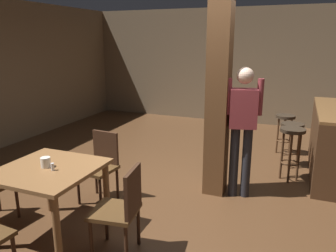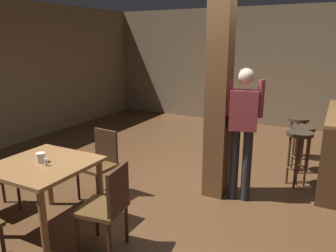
# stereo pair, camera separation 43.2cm
# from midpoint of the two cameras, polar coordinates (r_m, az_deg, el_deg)

# --- Properties ---
(ground_plane) EXTENTS (10.80, 10.80, 0.00)m
(ground_plane) POSITION_cam_midpoint_polar(r_m,az_deg,el_deg) (4.47, -0.33, -12.38)
(ground_plane) COLOR #4C301C
(wall_back) EXTENTS (8.00, 0.10, 2.80)m
(wall_back) POSITION_cam_midpoint_polar(r_m,az_deg,el_deg) (8.34, 11.55, 10.11)
(wall_back) COLOR #756047
(wall_back) RESTS_ON ground_plane
(pillar) EXTENTS (0.28, 0.28, 2.80)m
(pillar) POSITION_cam_midpoint_polar(r_m,az_deg,el_deg) (4.23, 5.89, 6.00)
(pillar) COLOR brown
(pillar) RESTS_ON ground_plane
(dining_table) EXTENTS (0.96, 0.96, 0.78)m
(dining_table) POSITION_cam_midpoint_polar(r_m,az_deg,el_deg) (3.70, -23.17, -8.60)
(dining_table) COLOR brown
(dining_table) RESTS_ON ground_plane
(chair_east) EXTENTS (0.48, 0.48, 0.89)m
(chair_east) POSITION_cam_midpoint_polar(r_m,az_deg,el_deg) (3.25, -11.93, -13.73)
(chair_east) COLOR #4C3319
(chair_east) RESTS_ON ground_plane
(chair_north) EXTENTS (0.46, 0.46, 0.89)m
(chair_north) POSITION_cam_midpoint_polar(r_m,az_deg,el_deg) (4.36, -14.46, -6.31)
(chair_north) COLOR #4C3319
(chair_north) RESTS_ON ground_plane
(napkin_cup) EXTENTS (0.10, 0.10, 0.10)m
(napkin_cup) POSITION_cam_midpoint_polar(r_m,az_deg,el_deg) (3.66, -23.79, -5.86)
(napkin_cup) COLOR silver
(napkin_cup) RESTS_ON dining_table
(salt_shaker) EXTENTS (0.03, 0.03, 0.08)m
(salt_shaker) POSITION_cam_midpoint_polar(r_m,az_deg,el_deg) (3.55, -22.83, -6.63)
(salt_shaker) COLOR silver
(salt_shaker) RESTS_ON dining_table
(standing_person) EXTENTS (0.47, 0.28, 1.72)m
(standing_person) POSITION_cam_midpoint_polar(r_m,az_deg,el_deg) (4.24, 10.02, 0.37)
(standing_person) COLOR maroon
(standing_person) RESTS_ON ground_plane
(bar_counter) EXTENTS (0.56, 1.98, 1.05)m
(bar_counter) POSITION_cam_midpoint_polar(r_m,az_deg,el_deg) (5.48, 23.80, -2.42)
(bar_counter) COLOR brown
(bar_counter) RESTS_ON ground_plane
(bar_stool_near) EXTENTS (0.36, 0.36, 0.80)m
(bar_stool_near) POSITION_cam_midpoint_polar(r_m,az_deg,el_deg) (5.04, 18.48, -2.61)
(bar_stool_near) COLOR #2D2319
(bar_stool_near) RESTS_ON ground_plane
(bar_stool_mid) EXTENTS (0.36, 0.36, 0.73)m
(bar_stool_mid) POSITION_cam_midpoint_polar(r_m,az_deg,el_deg) (5.62, 18.72, -1.36)
(bar_stool_mid) COLOR #2D2319
(bar_stool_mid) RESTS_ON ground_plane
(bar_stool_far) EXTENTS (0.34, 0.34, 0.73)m
(bar_stool_far) POSITION_cam_midpoint_polar(r_m,az_deg,el_deg) (6.22, 17.85, 0.13)
(bar_stool_far) COLOR #2D2319
(bar_stool_far) RESTS_ON ground_plane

